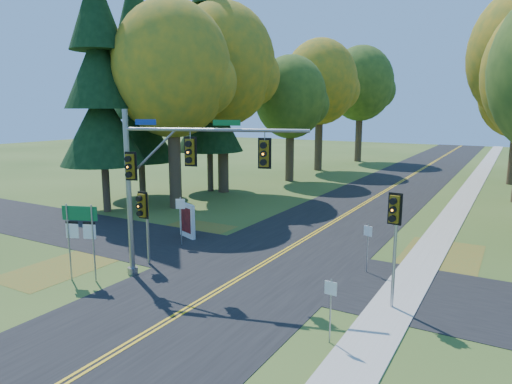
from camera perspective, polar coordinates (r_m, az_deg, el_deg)
The scene contains 25 objects.
ground at distance 19.33m, azimuth -1.92°, elevation -10.64°, with size 160.00×160.00×0.00m, color #324C1B.
road_main at distance 19.33m, azimuth -1.92°, elevation -10.62°, with size 8.00×160.00×0.02m, color black.
road_cross at distance 20.95m, azimuth 1.01°, elevation -8.92°, with size 60.00×6.00×0.02m, color black.
centerline_left at distance 19.37m, azimuth -2.18°, elevation -10.52°, with size 0.10×160.00×0.01m, color gold.
centerline_right at distance 19.27m, azimuth -1.66°, elevation -10.63°, with size 0.10×160.00×0.01m, color gold.
sidewalk_east at distance 17.12m, azimuth 16.54°, elevation -13.86°, with size 1.60×160.00×0.06m, color #9E998E.
leaf_patch_w_near at distance 26.05m, azimuth -9.46°, elevation -5.18°, with size 4.00×6.00×0.00m, color brown.
leaf_patch_e at distance 22.56m, azimuth 21.69°, elevation -8.26°, with size 3.50×8.00×0.00m, color brown.
leaf_patch_w_far at distance 22.15m, azimuth -23.22°, elevation -8.71°, with size 3.00×5.00×0.00m, color brown.
tree_w_a at distance 32.31m, azimuth -10.28°, elevation 14.75°, with size 8.00×8.00×14.15m.
tree_w_b at distance 38.25m, azimuth -4.10°, elevation 15.51°, with size 8.60×8.60×15.38m.
tree_w_c at distance 44.13m, azimuth 4.44°, elevation 11.67°, with size 6.80×6.80×11.91m.
tree_w_d at distance 52.40m, azimuth 8.12°, elevation 13.40°, with size 8.20×8.20×14.56m.
tree_w_e at distance 62.27m, azimuth 13.05°, elevation 13.02°, with size 8.40×8.40×14.97m.
pine_a at distance 32.22m, azimuth -19.01°, elevation 13.84°, with size 5.60×5.60×19.48m.
pine_b at distance 36.70m, azimuth -14.49°, elevation 11.98°, with size 5.60×5.60×17.31m.
pine_c at distance 38.68m, azimuth -5.95°, elevation 14.42°, with size 5.60×5.60×20.56m.
traffic_mast at distance 18.45m, azimuth -10.71°, elevation 2.47°, with size 7.36×2.53×6.92m.
east_signal_pole at distance 16.11m, azimuth 16.93°, elevation -3.61°, with size 0.48×0.56×4.17m.
ped_signal_pole at distance 20.65m, azimuth -13.88°, elevation -2.30°, with size 0.53×0.62×3.37m.
route_sign_cluster at distance 19.64m, azimuth -21.10°, elevation -4.12°, with size 1.41×0.58×3.19m.
info_kiosk at distance 25.08m, azimuth -8.60°, elevation -3.56°, with size 1.33×0.70×1.89m.
reg_sign_e_north at distance 20.01m, azimuth 13.79°, elevation -5.80°, with size 0.39×0.18×2.13m.
reg_sign_e_south at distance 14.01m, azimuth 9.30°, elevation -13.13°, with size 0.38×0.07×2.01m.
reg_sign_w at distance 23.58m, azimuth -9.40°, elevation -2.54°, with size 0.45×0.22×2.51m.
Camera 1 is at (9.57, -15.29, 6.94)m, focal length 32.00 mm.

